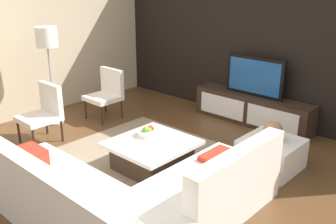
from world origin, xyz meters
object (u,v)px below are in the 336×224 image
accent_chair_near (44,110)px  decorative_ball (273,131)px  media_console (252,109)px  fruit_bowl (148,132)px  television (255,76)px  ottoman (271,154)px  coffee_table (152,154)px  sectional_couch (126,197)px  floor_lamp (47,42)px  accent_chair_far (107,91)px

accent_chair_near → decorative_ball: accent_chair_near is taller
media_console → fruit_bowl: fruit_bowl is taller
television → ottoman: (1.03, -1.24, -0.63)m
accent_chair_near → ottoman: (2.97, 1.51, -0.29)m
coffee_table → fruit_bowl: 0.31m
sectional_couch → coffee_table: (-0.62, 0.99, -0.08)m
television → floor_lamp: (-2.48, -2.27, 0.55)m
media_console → television: bearing=90.0°
ottoman → television: bearing=129.7°
sectional_couch → television: bearing=99.0°
decorative_ball → accent_chair_near: bearing=-153.1°
floor_lamp → ottoman: floor_lamp is taller
fruit_bowl → decorative_ball: bearing=36.2°
coffee_table → accent_chair_far: 2.13m
coffee_table → floor_lamp: size_ratio=0.61×
accent_chair_near → floor_lamp: size_ratio=0.53×
coffee_table → fruit_bowl: size_ratio=3.57×
television → sectional_couch: (0.52, -3.28, -0.55)m
television → fruit_bowl: bearing=-97.3°
coffee_table → sectional_couch: bearing=-57.9°
sectional_couch → ottoman: bearing=76.0°
accent_chair_near → sectional_couch: bearing=-22.5°
sectional_couch → media_console: bearing=99.0°
decorative_ball → television: bearing=129.7°
sectional_couch → accent_chair_near: 2.53m
ottoman → fruit_bowl: (-1.31, -0.96, 0.23)m
fruit_bowl → accent_chair_far: bearing=157.6°
media_console → decorative_ball: (1.03, -1.24, 0.28)m
coffee_table → accent_chair_far: accent_chair_far is taller
fruit_bowl → floor_lamp: bearing=-178.0°
accent_chair_near → ottoman: accent_chair_near is taller
floor_lamp → coffee_table: bearing=-0.5°
fruit_bowl → decorative_ball: decorative_ball is taller
floor_lamp → media_console: bearing=42.5°
coffee_table → decorative_ball: 1.58m
accent_chair_near → accent_chair_far: 1.28m
decorative_ball → sectional_couch: bearing=-104.0°
media_console → decorative_ball: decorative_ball is taller
floor_lamp → fruit_bowl: 2.40m
media_console → television: size_ratio=2.01×
ottoman → accent_chair_far: (-3.07, -0.23, 0.29)m
television → fruit_bowl: 2.25m
accent_chair_near → accent_chair_far: bearing=84.2°
media_console → television: 0.58m
fruit_bowl → ottoman: bearing=36.2°
television → sectional_couch: 3.37m
ottoman → sectional_couch: bearing=-104.0°
media_console → sectional_couch: size_ratio=0.85×
coffee_table → ottoman: bearing=43.2°
media_console → decorative_ball: 1.63m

